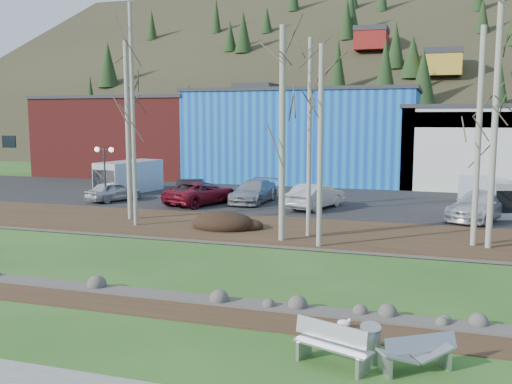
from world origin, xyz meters
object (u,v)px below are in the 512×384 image
(van_white, at_px, (493,197))
(van_grey, at_px, (127,177))
(car_2, at_px, (201,193))
(bench_damaged, at_px, (417,353))
(car_4, at_px, (316,196))
(car_0, at_px, (114,191))
(seagull, at_px, (344,323))
(litter_bin, at_px, (370,345))
(car_3, at_px, (254,191))
(car_5, at_px, (480,205))
(car_1, at_px, (191,190))
(bench_intact, at_px, (332,345))
(street_lamp, at_px, (104,159))

(van_white, distance_m, van_grey, 25.56)
(car_2, bearing_deg, bench_damaged, 143.74)
(car_4, bearing_deg, car_0, 21.83)
(car_0, bearing_deg, seagull, 157.18)
(van_grey, bearing_deg, bench_damaged, -36.19)
(litter_bin, relative_size, seagull, 1.88)
(car_3, xyz_separation_m, car_5, (13.96, -2.20, 0.05))
(litter_bin, bearing_deg, van_grey, 130.40)
(seagull, xyz_separation_m, car_1, (-13.33, 19.57, 0.76))
(car_3, relative_size, car_4, 1.08)
(seagull, bearing_deg, litter_bin, -70.22)
(car_1, relative_size, car_2, 0.89)
(bench_intact, xyz_separation_m, litter_bin, (0.85, 0.45, -0.07))
(litter_bin, distance_m, car_0, 28.19)
(bench_intact, bearing_deg, van_white, 97.08)
(litter_bin, xyz_separation_m, street_lamp, (-19.44, 19.26, 2.66))
(car_1, relative_size, van_grey, 0.84)
(car_1, bearing_deg, car_3, 177.09)
(street_lamp, bearing_deg, van_grey, 108.65)
(seagull, height_order, car_2, car_2)
(litter_bin, relative_size, van_grey, 0.14)
(bench_damaged, distance_m, car_3, 25.37)
(bench_intact, xyz_separation_m, seagull, (-0.07, 2.37, -0.31))
(bench_damaged, height_order, car_4, car_4)
(seagull, xyz_separation_m, car_3, (-9.29, 20.64, 0.71))
(bench_damaged, distance_m, van_grey, 33.08)
(car_1, bearing_deg, van_grey, -42.43)
(street_lamp, bearing_deg, van_white, 11.14)
(car_2, relative_size, van_grey, 0.94)
(bench_intact, distance_m, car_2, 24.62)
(bench_damaged, height_order, van_white, van_white)
(seagull, distance_m, van_grey, 30.21)
(seagull, height_order, street_lamp, street_lamp)
(bench_intact, relative_size, bench_damaged, 1.10)
(seagull, xyz_separation_m, car_0, (-18.57, 18.43, 0.63))
(car_0, bearing_deg, car_2, -153.75)
(bench_damaged, bearing_deg, van_white, 48.24)
(car_3, height_order, car_4, car_4)
(car_2, height_order, car_3, car_2)
(car_0, bearing_deg, van_white, -152.69)
(car_1, xyz_separation_m, car_4, (8.51, -0.14, -0.01))
(street_lamp, xyz_separation_m, car_5, (23.19, 1.09, -2.14))
(bench_intact, bearing_deg, car_5, 97.90)
(car_2, xyz_separation_m, van_white, (17.84, 1.78, 0.27))
(street_lamp, relative_size, car_0, 0.95)
(street_lamp, height_order, van_grey, street_lamp)
(car_0, distance_m, car_1, 5.36)
(car_0, relative_size, car_3, 0.77)
(litter_bin, height_order, van_white, van_white)
(bench_intact, height_order, litter_bin, bench_intact)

